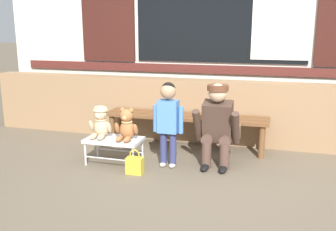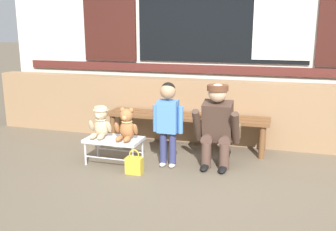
# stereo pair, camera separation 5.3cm
# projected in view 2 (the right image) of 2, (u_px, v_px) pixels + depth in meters

# --- Properties ---
(ground_plane) EXTENTS (60.00, 60.00, 0.00)m
(ground_plane) POSITION_uv_depth(u_px,v_px,m) (187.00, 181.00, 3.86)
(ground_plane) COLOR brown
(brick_low_wall) EXTENTS (6.58, 0.25, 0.85)m
(brick_low_wall) POSITION_uv_depth(u_px,v_px,m) (213.00, 112.00, 5.09)
(brick_low_wall) COLOR #997551
(brick_low_wall) RESTS_ON ground
(shop_facade) EXTENTS (6.72, 0.26, 3.27)m
(shop_facade) POSITION_uv_depth(u_px,v_px,m) (222.00, 19.00, 5.29)
(shop_facade) COLOR silver
(shop_facade) RESTS_ON ground
(wooden_bench_long) EXTENTS (2.10, 0.40, 0.44)m
(wooden_bench_long) POSITION_uv_depth(u_px,v_px,m) (186.00, 120.00, 4.84)
(wooden_bench_long) COLOR brown
(wooden_bench_long) RESTS_ON ground
(small_display_bench) EXTENTS (0.64, 0.36, 0.30)m
(small_display_bench) POSITION_uv_depth(u_px,v_px,m) (114.00, 141.00, 4.31)
(small_display_bench) COLOR silver
(small_display_bench) RESTS_ON ground
(teddy_bear_with_hat) EXTENTS (0.28, 0.27, 0.36)m
(teddy_bear_with_hat) POSITION_uv_depth(u_px,v_px,m) (101.00, 123.00, 4.31)
(teddy_bear_with_hat) COLOR #CCB289
(teddy_bear_with_hat) RESTS_ON small_display_bench
(teddy_bear_plain) EXTENTS (0.28, 0.26, 0.36)m
(teddy_bear_plain) POSITION_uv_depth(u_px,v_px,m) (126.00, 125.00, 4.22)
(teddy_bear_plain) COLOR #A86B3D
(teddy_bear_plain) RESTS_ON small_display_bench
(child_standing) EXTENTS (0.35, 0.18, 0.96)m
(child_standing) POSITION_uv_depth(u_px,v_px,m) (168.00, 115.00, 4.13)
(child_standing) COLOR navy
(child_standing) RESTS_ON ground
(adult_crouching) EXTENTS (0.50, 0.49, 0.95)m
(adult_crouching) POSITION_uv_depth(u_px,v_px,m) (218.00, 125.00, 4.16)
(adult_crouching) COLOR brown
(adult_crouching) RESTS_ON ground
(handbag_on_ground) EXTENTS (0.18, 0.11, 0.27)m
(handbag_on_ground) POSITION_uv_depth(u_px,v_px,m) (134.00, 165.00, 4.04)
(handbag_on_ground) COLOR gold
(handbag_on_ground) RESTS_ON ground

